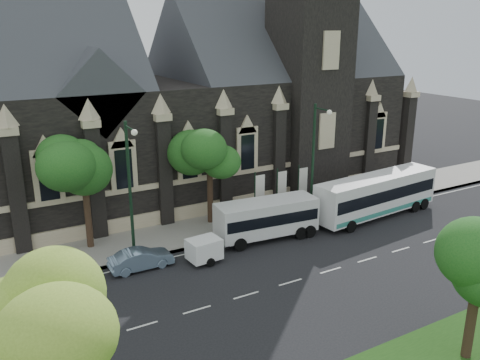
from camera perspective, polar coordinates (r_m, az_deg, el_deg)
ground at (r=28.36m, az=0.71°, el=-13.08°), size 160.00×160.00×0.00m
sidewalk at (r=35.98m, az=-6.98°, el=-6.24°), size 80.00×5.00×0.15m
museum at (r=44.02m, az=-5.92°, el=9.07°), size 40.00×17.70×29.90m
tree_park_near at (r=14.67m, az=-23.35°, el=-16.83°), size 4.42×4.42×8.56m
tree_park_east at (r=24.04m, az=25.70°, el=-8.37°), size 3.40×3.40×6.28m
tree_walk_right at (r=36.47m, az=-3.39°, el=3.70°), size 4.08×4.08×7.80m
tree_walk_left at (r=33.63m, az=-17.28°, el=1.63°), size 3.91×3.91×7.64m
street_lamp_near at (r=37.19m, az=8.57°, el=2.68°), size 0.36×1.88×9.00m
street_lamp_mid at (r=30.85m, az=-12.43°, el=-0.56°), size 0.36×1.88×9.00m
banner_flag_left at (r=37.40m, az=2.09°, el=-1.41°), size 0.90×0.10×4.00m
banner_flag_center at (r=38.44m, az=4.63°, el=-0.94°), size 0.90×0.10×4.00m
banner_flag_right at (r=39.55m, az=7.04°, el=-0.49°), size 0.90×0.10×4.00m
tour_coach at (r=40.12m, az=15.40°, el=-1.61°), size 11.47×3.43×3.30m
shuttle_bus at (r=34.78m, az=3.09°, el=-4.24°), size 7.38×3.10×2.78m
box_trailer at (r=31.69m, az=-4.13°, el=-7.91°), size 2.96×1.75×1.56m
sedan at (r=31.49m, az=-11.28°, el=-8.87°), size 3.93×1.38×1.29m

